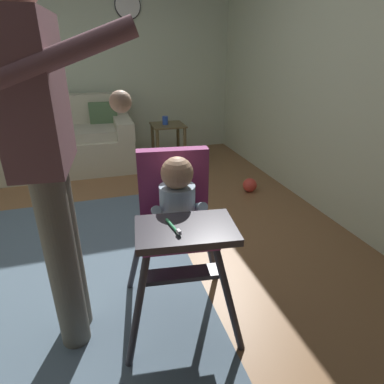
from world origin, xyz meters
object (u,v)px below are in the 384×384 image
high_chair (177,212)px  adult_standing (47,158)px  toy_ball (250,185)px  side_table (168,135)px  sippy_cup (165,120)px  wall_clock (128,6)px  couch (59,143)px

high_chair → adult_standing: 0.63m
toy_ball → high_chair: bearing=-128.2°
side_table → sippy_cup: (-0.03, 0.00, 0.19)m
wall_clock → side_table: bearing=-66.3°
couch → wall_clock: wall_clock is taller
couch → adult_standing: size_ratio=1.04×
couch → sippy_cup: size_ratio=17.73×
couch → high_chair: 2.92m
adult_standing → wall_clock: (0.77, 3.22, 0.90)m
couch → high_chair: size_ratio=1.87×
toy_ball → wall_clock: 2.71m
high_chair → sippy_cup: size_ratio=9.50×
side_table → toy_ball: bearing=-61.1°
high_chair → wall_clock: bearing=-176.7°
high_chair → toy_ball: 1.94m
sippy_cup → wall_clock: wall_clock is taller
toy_ball → side_table: bearing=118.9°
high_chair → wall_clock: size_ratio=2.95×
wall_clock → sippy_cup: bearing=-68.5°
adult_standing → wall_clock: 3.43m
toy_ball → sippy_cup: size_ratio=1.47×
couch → toy_ball: 2.36m
toy_ball → wall_clock: wall_clock is taller
adult_standing → wall_clock: bearing=81.4°
high_chair → sippy_cup: 2.62m
side_table → wall_clock: wall_clock is taller
high_chair → couch: bearing=-157.1°
couch → sippy_cup: 1.33m
wall_clock → toy_ball: bearing=-63.1°
couch → toy_ball: size_ratio=12.09×
toy_ball → wall_clock: (-0.92, 1.81, 1.79)m
high_chair → side_table: (0.53, 2.57, -0.28)m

